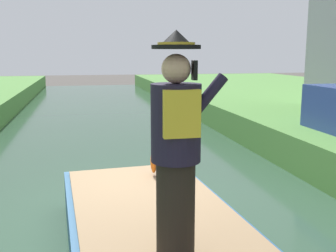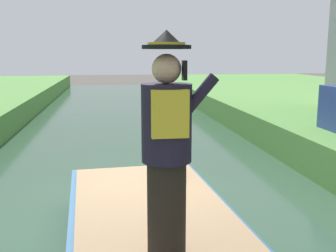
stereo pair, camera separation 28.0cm
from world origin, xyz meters
name	(u,v)px [view 2 (the right image)]	position (x,y,z in m)	size (l,w,h in m)	color
ground_plane	(145,223)	(0.00, 0.00, 0.00)	(80.00, 80.00, 0.00)	#4C4742
canal_water	(144,220)	(0.00, 0.00, 0.05)	(6.30, 48.00, 0.10)	#33513D
boat	(157,245)	(0.00, -1.48, 0.40)	(2.06, 4.30, 0.61)	#23517A
person_pirate	(167,148)	(-0.01, -2.27, 1.64)	(0.61, 0.42, 1.85)	black
parrot_plush	(169,158)	(0.34, -0.05, 0.95)	(0.36, 0.34, 0.57)	blue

